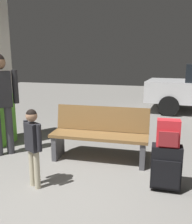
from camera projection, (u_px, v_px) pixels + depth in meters
ground_plane at (119, 124)px, 6.66m from camera, size 18.00×18.00×0.10m
bench at (100, 134)px, 4.10m from camera, size 1.63×0.62×0.89m
suitcase at (166, 167)px, 3.16m from camera, size 0.39×0.25×0.60m
backpack_bright at (168, 133)px, 3.06m from camera, size 0.29×0.21×0.34m
child at (33, 140)px, 3.17m from camera, size 0.33×0.26×1.06m
adult at (0, 94)px, 4.19m from camera, size 0.45×0.46×1.76m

